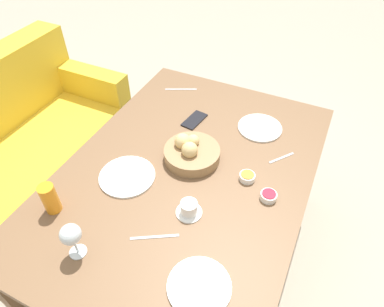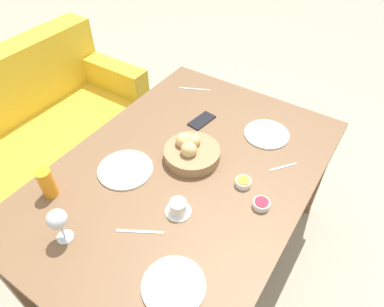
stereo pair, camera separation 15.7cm
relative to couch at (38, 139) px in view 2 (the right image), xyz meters
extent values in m
plane|color=#A89E89|center=(-0.01, -1.21, -0.30)|extent=(10.00, 10.00, 0.00)
cube|color=brown|center=(-0.01, -1.21, 0.39)|extent=(1.51, 1.06, 0.03)
cube|color=brown|center=(0.69, -1.69, 0.03)|extent=(0.06, 0.06, 0.68)
cube|color=brown|center=(-0.72, -0.73, 0.03)|extent=(0.06, 0.06, 0.68)
cube|color=brown|center=(0.69, -0.73, 0.03)|extent=(0.06, 0.06, 0.68)
cube|color=gold|center=(0.00, -0.05, -0.10)|extent=(1.45, 0.70, 0.40)
cube|color=gold|center=(0.00, 0.20, 0.32)|extent=(1.45, 0.20, 0.45)
cube|color=gold|center=(0.65, -0.05, 0.00)|extent=(0.14, 0.70, 0.60)
cylinder|color=#99754C|center=(0.08, -1.20, 0.44)|extent=(0.26, 0.26, 0.05)
sphere|color=#DBB775|center=(0.11, -1.18, 0.48)|extent=(0.06, 0.06, 0.06)
sphere|color=#DBB775|center=(0.05, -1.20, 0.49)|extent=(0.07, 0.07, 0.07)
sphere|color=#DBB775|center=(0.09, -1.14, 0.49)|extent=(0.07, 0.07, 0.07)
cylinder|color=white|center=(-0.47, -1.48, 0.41)|extent=(0.22, 0.22, 0.01)
cylinder|color=white|center=(0.42, -1.42, 0.41)|extent=(0.22, 0.22, 0.01)
cylinder|color=white|center=(-0.15, -0.99, 0.41)|extent=(0.25, 0.25, 0.01)
cylinder|color=orange|center=(-0.43, -0.82, 0.48)|extent=(0.06, 0.06, 0.13)
cylinder|color=silver|center=(-0.54, -1.03, 0.41)|extent=(0.06, 0.06, 0.00)
cylinder|color=silver|center=(-0.54, -1.03, 0.45)|extent=(0.01, 0.01, 0.07)
sphere|color=silver|center=(-0.54, -1.03, 0.53)|extent=(0.08, 0.08, 0.08)
cylinder|color=white|center=(-0.21, -1.32, 0.41)|extent=(0.11, 0.11, 0.01)
cylinder|color=white|center=(-0.21, -1.32, 0.44)|extent=(0.07, 0.07, 0.06)
cylinder|color=white|center=(0.00, -1.58, 0.42)|extent=(0.07, 0.07, 0.03)
cylinder|color=#A3192D|center=(0.00, -1.58, 0.44)|extent=(0.06, 0.06, 0.00)
cylinder|color=white|center=(0.06, -1.47, 0.42)|extent=(0.07, 0.07, 0.03)
cylinder|color=#C67F28|center=(0.06, -1.47, 0.44)|extent=(0.06, 0.06, 0.00)
cube|color=#B7B7BC|center=(-0.37, -1.25, 0.41)|extent=(0.10, 0.17, 0.00)
cube|color=#B7B7BC|center=(0.57, -0.89, 0.41)|extent=(0.09, 0.17, 0.00)
cube|color=#B7B7BC|center=(0.25, -1.57, 0.41)|extent=(0.12, 0.09, 0.00)
cube|color=black|center=(0.33, -1.09, 0.41)|extent=(0.16, 0.09, 0.01)
camera|label=1|loc=(-0.95, -1.68, 1.53)|focal=32.00mm
camera|label=2|loc=(-0.87, -1.82, 1.53)|focal=32.00mm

